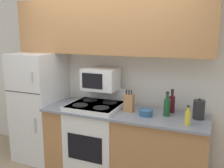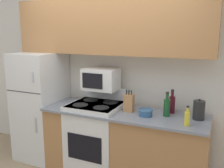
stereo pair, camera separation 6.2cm
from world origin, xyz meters
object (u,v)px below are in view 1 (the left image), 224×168
stove (96,136)px  bottle_wine_red (172,104)px  microwave (100,79)px  refrigerator (40,106)px  bowl (146,112)px  kettle (199,110)px  bottle_wine_green (167,106)px  bottle_cooking_spray (188,117)px  knife_block (129,103)px

stove → bottle_wine_red: size_ratio=3.72×
microwave → refrigerator: bearing=-173.7°
bowl → kettle: 0.61m
kettle → microwave: bearing=177.2°
bottle_wine_red → bottle_wine_green: bearing=-102.0°
bottle_cooking_spray → kettle: size_ratio=0.89×
refrigerator → bottle_cooking_spray: 2.19m
bottle_cooking_spray → bowl: bearing=165.8°
stove → bottle_cooking_spray: bearing=-8.2°
kettle → bottle_wine_red: bearing=161.2°
stove → bottle_wine_red: (0.97, 0.20, 0.52)m
bottle_wine_green → kettle: 0.36m
bowl → bottle_wine_green: bottle_wine_green is taller
bowl → bottle_wine_red: (0.27, 0.24, 0.08)m
knife_block → bottle_wine_green: size_ratio=0.94×
refrigerator → stove: refrigerator is taller
bottle_cooking_spray → stove: bearing=171.8°
bottle_wine_red → bottle_wine_green: (-0.03, -0.15, 0.00)m
bottle_wine_green → bottle_wine_red: bearing=78.0°
bottle_wine_green → kettle: size_ratio=1.22×
refrigerator → microwave: 1.08m
refrigerator → knife_block: refrigerator is taller
bottle_wine_red → bottle_wine_green: same height
refrigerator → bottle_cooking_spray: size_ratio=7.28×
bowl → bottle_wine_red: 0.37m
refrigerator → microwave: refrigerator is taller
bowl → bottle_cooking_spray: bottle_cooking_spray is taller
knife_block → bottle_wine_red: 0.53m
bottle_cooking_spray → microwave: bearing=165.0°
stove → knife_block: bearing=3.8°
microwave → bowl: bearing=-15.5°
bottle_wine_red → microwave: bearing=-177.1°
bottle_wine_green → microwave: bearing=173.7°
bowl → bottle_wine_green: size_ratio=0.59×
microwave → kettle: microwave is taller
knife_block → bottle_cooking_spray: (0.74, -0.20, -0.03)m
bottle_wine_green → stove: bearing=-177.3°
stove → kettle: bearing=3.7°
bowl → kettle: size_ratio=0.72×
microwave → bottle_wine_red: microwave is taller
knife_block → refrigerator: bearing=179.6°
knife_block → bottle_wine_red: size_ratio=0.94×
refrigerator → bowl: refrigerator is taller
stove → kettle: kettle is taller
microwave → knife_block: microwave is taller
bottle_wine_green → kettle: bottle_wine_green is taller
microwave → bowl: 0.80m
stove → refrigerator: bearing=177.6°
stove → knife_block: 0.70m
refrigerator → bottle_cooking_spray: refrigerator is taller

